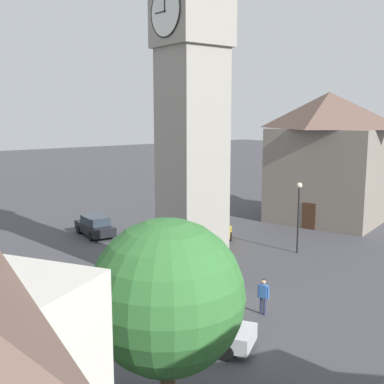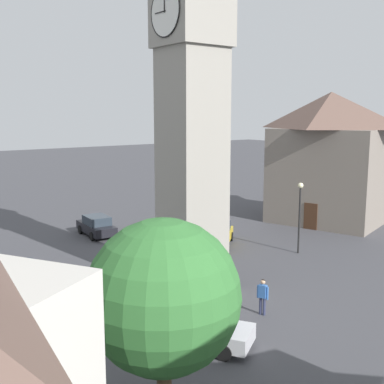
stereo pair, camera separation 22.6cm
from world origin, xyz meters
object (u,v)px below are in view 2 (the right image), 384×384
car_red_corner (29,278)px  tree (163,296)px  car_silver_kerb (201,327)px  pedestrian (263,294)px  car_white_side (218,234)px  car_blue_kerb (96,226)px  lamp_post (300,206)px  building_shop_left (329,157)px  clock_tower (192,35)px

car_red_corner → tree: (-13.07, 0.39, 3.27)m
car_silver_kerb → pedestrian: pedestrian is taller
car_red_corner → pedestrian: size_ratio=2.64×
car_white_side → pedestrian: pedestrian is taller
car_white_side → car_blue_kerb: bearing=37.3°
car_white_side → tree: tree is taller
car_silver_kerb → pedestrian: bearing=-81.3°
car_blue_kerb → lamp_post: (-12.15, -8.57, 2.40)m
building_shop_left → pedestrian: bearing=119.6°
car_blue_kerb → pedestrian: bearing=179.0°
car_blue_kerb → building_shop_left: bearing=-113.1°
tree → car_silver_kerb: bearing=-50.5°
car_silver_kerb → car_white_side: size_ratio=1.04×
clock_tower → car_blue_kerb: clock_tower is taller
tree → clock_tower: bearing=-41.2°
car_blue_kerb → building_shop_left: (-7.49, -17.54, 4.74)m
clock_tower → car_silver_kerb: (-5.47, 3.69, -12.12)m
car_white_side → car_red_corner: bearing=94.3°
car_red_corner → lamp_post: size_ratio=0.95×
car_blue_kerb → building_shop_left: size_ratio=0.39×
car_silver_kerb → lamp_post: bearing=-64.8°
clock_tower → car_blue_kerb: (12.78, -0.68, -12.12)m
car_silver_kerb → clock_tower: bearing=-34.0°
car_white_side → building_shop_left: size_ratio=0.39×
car_red_corner → lamp_post: 17.07m
car_blue_kerb → tree: (-21.49, 8.30, 3.27)m
car_silver_kerb → car_white_side: (10.85, -10.02, 0.00)m
pedestrian → building_shop_left: (10.14, -17.86, 4.50)m
car_red_corner → lamp_post: bearing=-102.7°
car_white_side → building_shop_left: (-0.09, -11.89, 4.74)m
car_silver_kerb → building_shop_left: building_shop_left is taller
clock_tower → tree: (-8.72, 7.62, -8.86)m
car_blue_kerb → tree: bearing=158.9°
pedestrian → building_shop_left: 21.02m
clock_tower → lamp_post: (0.63, -9.25, -9.72)m
car_silver_kerb → pedestrian: (0.62, -4.05, 0.25)m
car_white_side → tree: 20.09m
car_blue_kerb → car_red_corner: bearing=136.8°
car_white_side → lamp_post: 6.07m
car_white_side → tree: size_ratio=0.67×
car_red_corner → building_shop_left: size_ratio=0.41×
tree → lamp_post: size_ratio=1.34×
car_red_corner → building_shop_left: building_shop_left is taller
clock_tower → car_silver_kerb: size_ratio=5.01×
clock_tower → building_shop_left: bearing=-73.8°
pedestrian → car_red_corner: bearing=39.5°
clock_tower → lamp_post: bearing=-86.1°
clock_tower → pedestrian: size_ratio=13.02×
car_blue_kerb → pedestrian: 17.63m
car_silver_kerb → building_shop_left: size_ratio=0.41×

